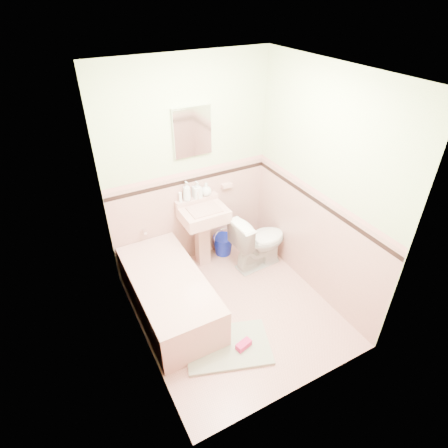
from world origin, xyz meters
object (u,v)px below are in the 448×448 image
soap_bottle_right (206,189)px  bucket (223,245)px  bathtub (169,295)px  toilet (259,241)px  soap_bottle_left (187,191)px  shoe (244,345)px  soap_bottle_mid (197,190)px  medicine_cabinet (192,132)px  sink (204,238)px

soap_bottle_right → bucket: soap_bottle_right is taller
bathtub → toilet: size_ratio=2.09×
bathtub → toilet: toilet is taller
soap_bottle_left → shoe: (-0.11, -1.54, -0.95)m
shoe → soap_bottle_mid: bearing=67.2°
medicine_cabinet → soap_bottle_mid: (0.01, -0.03, -0.70)m
soap_bottle_left → medicine_cabinet: bearing=14.0°
sink → bucket: size_ratio=3.23×
bucket → bathtub: bearing=-147.6°
sink → soap_bottle_mid: bearing=86.8°
bathtub → soap_bottle_mid: 1.26m
soap_bottle_left → bathtub: bearing=-128.3°
bathtub → soap_bottle_right: soap_bottle_right is taller
medicine_cabinet → toilet: size_ratio=0.76×
soap_bottle_left → soap_bottle_mid: bearing=0.0°
bathtub → soap_bottle_mid: bearing=45.8°
bathtub → shoe: bearing=-61.8°
soap_bottle_mid → soap_bottle_right: 0.12m
bathtub → shoe: 0.96m
sink → bathtub: bearing=-142.1°
medicine_cabinet → soap_bottle_right: (0.13, -0.03, -0.72)m
soap_bottle_mid → medicine_cabinet: bearing=108.3°
medicine_cabinet → shoe: (-0.23, -1.57, -1.63)m
bucket → shoe: size_ratio=1.60×
medicine_cabinet → sink: bearing=-90.0°
medicine_cabinet → bucket: (0.32, -0.11, -1.57)m
shoe → soap_bottle_right: bearing=62.9°
bathtub → soap_bottle_mid: soap_bottle_mid is taller
medicine_cabinet → shoe: medicine_cabinet is taller
medicine_cabinet → bucket: bearing=-18.5°
soap_bottle_left → bucket: bearing=-9.9°
bathtub → soap_bottle_left: bearing=51.7°
soap_bottle_left → soap_bottle_right: (0.25, 0.00, -0.04)m
soap_bottle_left → sink: bearing=-56.3°
soap_bottle_mid → sink: bearing=-93.2°
soap_bottle_left → toilet: (0.72, -0.49, -0.66)m
medicine_cabinet → bathtub: bearing=-132.6°
medicine_cabinet → soap_bottle_mid: medicine_cabinet is taller
soap_bottle_right → bucket: bearing=-22.0°
soap_bottle_right → soap_bottle_left: bearing=180.0°
sink → bucket: bearing=18.1°
toilet → bucket: (-0.29, 0.41, -0.23)m
soap_bottle_right → bathtub: bearing=-138.7°
medicine_cabinet → soap_bottle_right: size_ratio=3.35×
sink → bucket: sink is taller
soap_bottle_left → shoe: bearing=-94.2°
soap_bottle_right → toilet: 0.92m
soap_bottle_mid → bucket: 0.93m
sink → toilet: bearing=-27.0°
shoe → soap_bottle_left: bearing=71.9°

